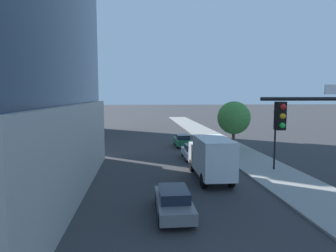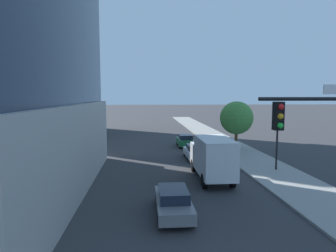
{
  "view_description": "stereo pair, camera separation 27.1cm",
  "coord_description": "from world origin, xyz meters",
  "px_view_note": "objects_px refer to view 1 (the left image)",
  "views": [
    {
      "loc": [
        -3.47,
        -6.14,
        6.48
      ],
      "look_at": [
        -1.84,
        10.67,
        4.73
      ],
      "focal_mm": 31.56,
      "sensor_mm": 36.0,
      "label": 1
    },
    {
      "loc": [
        -3.2,
        -6.16,
        6.48
      ],
      "look_at": [
        -1.84,
        10.67,
        4.73
      ],
      "focal_mm": 31.56,
      "sensor_mm": 36.0,
      "label": 2
    }
  ],
  "objects_px": {
    "construction_building": "(51,18)",
    "car_green": "(183,141)",
    "car_white": "(193,152)",
    "street_lamp": "(275,130)",
    "car_gray": "(174,201)",
    "box_truck": "(211,156)",
    "street_tree": "(234,118)"
  },
  "relations": [
    {
      "from": "construction_building",
      "to": "box_truck",
      "type": "relative_size",
      "value": 6.25
    },
    {
      "from": "car_gray",
      "to": "box_truck",
      "type": "distance_m",
      "value": 7.36
    },
    {
      "from": "car_gray",
      "to": "box_truck",
      "type": "xyz_separation_m",
      "value": [
        3.62,
        6.31,
        1.09
      ]
    },
    {
      "from": "street_tree",
      "to": "car_green",
      "type": "relative_size",
      "value": 1.33
    },
    {
      "from": "construction_building",
      "to": "car_gray",
      "type": "xyz_separation_m",
      "value": [
        15.98,
        -35.93,
        -18.25
      ]
    },
    {
      "from": "street_lamp",
      "to": "car_green",
      "type": "xyz_separation_m",
      "value": [
        -6.09,
        12.79,
        -2.81
      ]
    },
    {
      "from": "street_lamp",
      "to": "car_gray",
      "type": "distance_m",
      "value": 13.21
    },
    {
      "from": "car_gray",
      "to": "box_truck",
      "type": "height_order",
      "value": "box_truck"
    },
    {
      "from": "street_tree",
      "to": "car_white",
      "type": "relative_size",
      "value": 1.31
    },
    {
      "from": "street_lamp",
      "to": "street_tree",
      "type": "xyz_separation_m",
      "value": [
        -0.38,
        9.95,
        0.25
      ]
    },
    {
      "from": "car_green",
      "to": "box_truck",
      "type": "xyz_separation_m",
      "value": [
        -0.0,
        -14.99,
        1.06
      ]
    },
    {
      "from": "street_lamp",
      "to": "street_tree",
      "type": "bearing_deg",
      "value": 92.19
    },
    {
      "from": "construction_building",
      "to": "car_white",
      "type": "height_order",
      "value": "construction_building"
    },
    {
      "from": "construction_building",
      "to": "street_lamp",
      "type": "relative_size",
      "value": 8.04
    },
    {
      "from": "construction_building",
      "to": "car_green",
      "type": "xyz_separation_m",
      "value": [
        19.6,
        -14.63,
        -18.22
      ]
    },
    {
      "from": "street_lamp",
      "to": "car_white",
      "type": "bearing_deg",
      "value": 137.74
    },
    {
      "from": "car_white",
      "to": "car_green",
      "type": "xyz_separation_m",
      "value": [
        0.0,
        7.26,
        0.04
      ]
    },
    {
      "from": "car_gray",
      "to": "box_truck",
      "type": "relative_size",
      "value": 0.69
    },
    {
      "from": "street_lamp",
      "to": "car_white",
      "type": "distance_m",
      "value": 8.7
    },
    {
      "from": "street_tree",
      "to": "box_truck",
      "type": "height_order",
      "value": "street_tree"
    },
    {
      "from": "street_tree",
      "to": "box_truck",
      "type": "xyz_separation_m",
      "value": [
        -5.7,
        -12.14,
        -2.0
      ]
    },
    {
      "from": "street_lamp",
      "to": "car_gray",
      "type": "height_order",
      "value": "street_lamp"
    },
    {
      "from": "car_green",
      "to": "box_truck",
      "type": "relative_size",
      "value": 0.64
    },
    {
      "from": "construction_building",
      "to": "car_gray",
      "type": "height_order",
      "value": "construction_building"
    },
    {
      "from": "construction_building",
      "to": "car_green",
      "type": "distance_m",
      "value": 30.5
    },
    {
      "from": "car_green",
      "to": "box_truck",
      "type": "distance_m",
      "value": 15.03
    },
    {
      "from": "car_gray",
      "to": "street_tree",
      "type": "bearing_deg",
      "value": 63.2
    },
    {
      "from": "box_truck",
      "to": "construction_building",
      "type": "bearing_deg",
      "value": 123.5
    },
    {
      "from": "street_tree",
      "to": "car_green",
      "type": "xyz_separation_m",
      "value": [
        -5.7,
        2.85,
        -3.06
      ]
    },
    {
      "from": "street_lamp",
      "to": "car_gray",
      "type": "xyz_separation_m",
      "value": [
        -9.71,
        -8.51,
        -2.84
      ]
    },
    {
      "from": "street_lamp",
      "to": "box_truck",
      "type": "bearing_deg",
      "value": -160.17
    },
    {
      "from": "car_white",
      "to": "car_green",
      "type": "distance_m",
      "value": 7.26
    }
  ]
}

